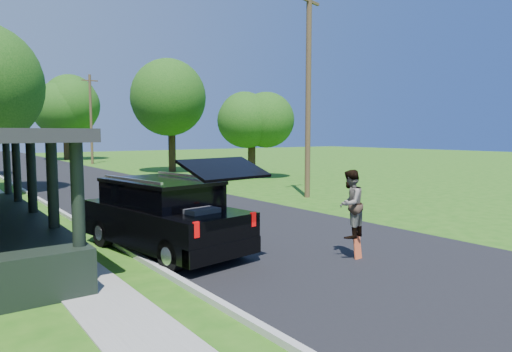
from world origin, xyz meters
TOP-DOWN VIEW (x-y plane):
  - ground at (0.00, 0.00)m, footprint 140.00×140.00m
  - street at (0.00, 20.00)m, footprint 8.00×120.00m
  - curb at (-4.05, 20.00)m, footprint 0.15×120.00m
  - black_suv at (-3.20, 3.25)m, footprint 2.77×5.57m
  - skateboarder at (0.07, -0.08)m, footprint 0.96×0.86m
  - skateboard at (0.32, -0.12)m, footprint 0.48×0.39m
  - tree_right_near at (9.97, 18.02)m, footprint 5.19×5.32m
  - tree_right_mid at (7.72, 25.80)m, footprint 5.64×5.46m
  - tree_right_far at (4.95, 47.74)m, footprint 8.44×8.22m
  - utility_pole_near at (6.54, 8.53)m, footprint 1.57×0.54m
  - utility_pole_far at (5.28, 38.74)m, footprint 1.56×0.25m

SIDE VIEW (x-z plane):
  - ground at x=0.00m, z-range 0.00..0.00m
  - street at x=0.00m, z-range -0.01..0.01m
  - curb at x=-4.05m, z-range -0.06..0.06m
  - skateboard at x=0.32m, z-range -0.20..0.64m
  - black_suv at x=-3.20m, z-range -0.29..2.19m
  - skateboarder at x=0.07m, z-range 0.54..2.18m
  - tree_right_near at x=9.97m, z-range 1.03..7.86m
  - utility_pole_far at x=5.28m, z-range 0.14..8.91m
  - utility_pole_near at x=6.54m, z-range 0.14..9.83m
  - tree_right_mid at x=7.72m, z-range 1.68..10.96m
  - tree_right_far at x=4.95m, z-range 1.54..11.95m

